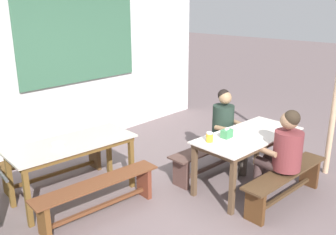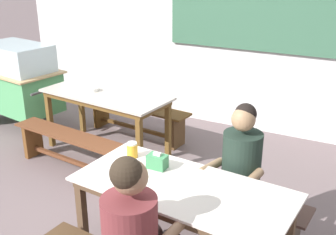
{
  "view_description": "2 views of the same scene",
  "coord_description": "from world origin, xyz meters",
  "px_view_note": "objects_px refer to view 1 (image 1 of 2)",
  "views": [
    {
      "loc": [
        -3.23,
        -2.66,
        2.5
      ],
      "look_at": [
        0.41,
        0.69,
        0.92
      ],
      "focal_mm": 39.74,
      "sensor_mm": 36.0,
      "label": 1
    },
    {
      "loc": [
        2.08,
        -2.65,
        2.31
      ],
      "look_at": [
        0.22,
        0.84,
        0.78
      ],
      "focal_mm": 44.66,
      "sensor_mm": 36.0,
      "label": 2
    }
  ],
  "objects_px": {
    "bench_far_back": "(54,162)",
    "bench_far_front": "(98,193)",
    "soup_bowl": "(58,145)",
    "dining_table_far": "(72,148)",
    "bench_near_front": "(285,181)",
    "condiment_jar": "(209,137)",
    "dining_table_near": "(248,140)",
    "tissue_box": "(227,133)",
    "bench_near_back": "(213,154)",
    "person_right_near_table": "(227,127)",
    "wooden_support_post": "(336,93)",
    "person_near_front": "(283,150)"
  },
  "relations": [
    {
      "from": "person_near_front",
      "to": "bench_near_back",
      "type": "bearing_deg",
      "value": 84.72
    },
    {
      "from": "dining_table_far",
      "to": "bench_far_back",
      "type": "xyz_separation_m",
      "value": [
        0.06,
        0.6,
        -0.39
      ]
    },
    {
      "from": "bench_far_front",
      "to": "dining_table_far",
      "type": "bearing_deg",
      "value": 84.17
    },
    {
      "from": "dining_table_near",
      "to": "wooden_support_post",
      "type": "bearing_deg",
      "value": -29.2
    },
    {
      "from": "condiment_jar",
      "to": "wooden_support_post",
      "type": "height_order",
      "value": "wooden_support_post"
    },
    {
      "from": "soup_bowl",
      "to": "bench_far_front",
      "type": "bearing_deg",
      "value": -77.91
    },
    {
      "from": "bench_far_back",
      "to": "bench_far_front",
      "type": "xyz_separation_m",
      "value": [
        -0.12,
        -1.19,
        -0.01
      ]
    },
    {
      "from": "bench_far_front",
      "to": "condiment_jar",
      "type": "xyz_separation_m",
      "value": [
        1.26,
        -0.68,
        0.54
      ]
    },
    {
      "from": "person_right_near_table",
      "to": "condiment_jar",
      "type": "distance_m",
      "value": 0.86
    },
    {
      "from": "bench_near_back",
      "to": "wooden_support_post",
      "type": "height_order",
      "value": "wooden_support_post"
    },
    {
      "from": "bench_far_back",
      "to": "bench_near_front",
      "type": "relative_size",
      "value": 1.0
    },
    {
      "from": "bench_far_front",
      "to": "wooden_support_post",
      "type": "bearing_deg",
      "value": -27.5
    },
    {
      "from": "person_right_near_table",
      "to": "condiment_jar",
      "type": "height_order",
      "value": "person_right_near_table"
    },
    {
      "from": "bench_far_front",
      "to": "dining_table_near",
      "type": "bearing_deg",
      "value": -26.36
    },
    {
      "from": "person_right_near_table",
      "to": "soup_bowl",
      "type": "bearing_deg",
      "value": 155.51
    },
    {
      "from": "bench_far_back",
      "to": "soup_bowl",
      "type": "xyz_separation_m",
      "value": [
        -0.25,
        -0.59,
        0.49
      ]
    },
    {
      "from": "person_right_near_table",
      "to": "tissue_box",
      "type": "bearing_deg",
      "value": -146.06
    },
    {
      "from": "bench_near_front",
      "to": "condiment_jar",
      "type": "relative_size",
      "value": 12.41
    },
    {
      "from": "bench_near_back",
      "to": "tissue_box",
      "type": "xyz_separation_m",
      "value": [
        -0.34,
        -0.45,
        0.53
      ]
    },
    {
      "from": "dining_table_far",
      "to": "person_near_front",
      "type": "distance_m",
      "value": 2.66
    },
    {
      "from": "bench_far_front",
      "to": "person_right_near_table",
      "type": "distance_m",
      "value": 2.15
    },
    {
      "from": "dining_table_far",
      "to": "dining_table_near",
      "type": "height_order",
      "value": "same"
    },
    {
      "from": "dining_table_near",
      "to": "soup_bowl",
      "type": "relative_size",
      "value": 11.42
    },
    {
      "from": "dining_table_near",
      "to": "soup_bowl",
      "type": "xyz_separation_m",
      "value": [
        -1.96,
        1.51,
        0.1
      ]
    },
    {
      "from": "wooden_support_post",
      "to": "tissue_box",
      "type": "bearing_deg",
      "value": 151.19
    },
    {
      "from": "bench_far_front",
      "to": "bench_far_back",
      "type": "bearing_deg",
      "value": 84.17
    },
    {
      "from": "dining_table_near",
      "to": "bench_near_front",
      "type": "height_order",
      "value": "dining_table_near"
    },
    {
      "from": "person_near_front",
      "to": "tissue_box",
      "type": "bearing_deg",
      "value": 109.04
    },
    {
      "from": "bench_near_back",
      "to": "tissue_box",
      "type": "height_order",
      "value": "tissue_box"
    },
    {
      "from": "bench_far_back",
      "to": "tissue_box",
      "type": "height_order",
      "value": "tissue_box"
    },
    {
      "from": "dining_table_near",
      "to": "soup_bowl",
      "type": "distance_m",
      "value": 2.48
    },
    {
      "from": "bench_far_front",
      "to": "person_near_front",
      "type": "relative_size",
      "value": 1.31
    },
    {
      "from": "wooden_support_post",
      "to": "condiment_jar",
      "type": "bearing_deg",
      "value": 153.18
    },
    {
      "from": "bench_near_back",
      "to": "bench_near_front",
      "type": "relative_size",
      "value": 1.03
    },
    {
      "from": "person_near_front",
      "to": "person_right_near_table",
      "type": "distance_m",
      "value": 1.08
    },
    {
      "from": "dining_table_near",
      "to": "person_near_front",
      "type": "height_order",
      "value": "person_near_front"
    },
    {
      "from": "dining_table_near",
      "to": "condiment_jar",
      "type": "distance_m",
      "value": 0.63
    },
    {
      "from": "dining_table_near",
      "to": "bench_near_front",
      "type": "relative_size",
      "value": 1.05
    },
    {
      "from": "dining_table_near",
      "to": "person_near_front",
      "type": "xyz_separation_m",
      "value": [
        -0.06,
        -0.53,
        0.02
      ]
    },
    {
      "from": "bench_far_front",
      "to": "wooden_support_post",
      "type": "xyz_separation_m",
      "value": [
        3.03,
        -1.58,
        0.94
      ]
    },
    {
      "from": "dining_table_far",
      "to": "bench_near_back",
      "type": "xyz_separation_m",
      "value": [
        1.82,
        -0.91,
        -0.39
      ]
    },
    {
      "from": "dining_table_near",
      "to": "bench_far_back",
      "type": "relative_size",
      "value": 1.05
    },
    {
      "from": "dining_table_far",
      "to": "condiment_jar",
      "type": "xyz_separation_m",
      "value": [
        1.2,
        -1.28,
        0.14
      ]
    },
    {
      "from": "dining_table_far",
      "to": "bench_near_front",
      "type": "distance_m",
      "value": 2.75
    },
    {
      "from": "bench_far_back",
      "to": "bench_far_front",
      "type": "height_order",
      "value": "same"
    },
    {
      "from": "bench_far_back",
      "to": "condiment_jar",
      "type": "bearing_deg",
      "value": -58.69
    },
    {
      "from": "bench_far_front",
      "to": "bench_near_front",
      "type": "xyz_separation_m",
      "value": [
        1.79,
        -1.51,
        0.01
      ]
    },
    {
      "from": "soup_bowl",
      "to": "dining_table_near",
      "type": "bearing_deg",
      "value": -37.54
    },
    {
      "from": "dining_table_near",
      "to": "tissue_box",
      "type": "relative_size",
      "value": 10.98
    },
    {
      "from": "bench_far_front",
      "to": "wooden_support_post",
      "type": "distance_m",
      "value": 3.54
    }
  ]
}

